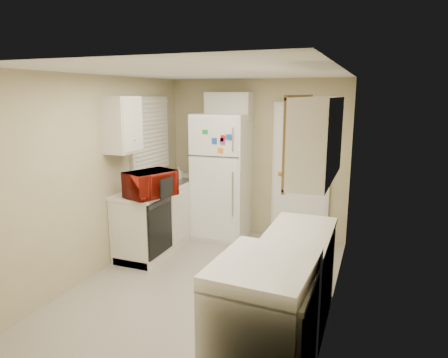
% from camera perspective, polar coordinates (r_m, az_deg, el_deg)
% --- Properties ---
extents(floor, '(3.80, 3.80, 0.00)m').
position_cam_1_polar(floor, '(4.86, -2.20, -14.58)').
color(floor, '#B9B2A6').
rests_on(floor, ground).
extents(ceiling, '(3.80, 3.80, 0.00)m').
position_cam_1_polar(ceiling, '(4.35, -2.46, 15.00)').
color(ceiling, white).
rests_on(ceiling, floor).
extents(wall_left, '(3.80, 3.80, 0.00)m').
position_cam_1_polar(wall_left, '(5.16, -16.75, 0.63)').
color(wall_left, '#BAAF88').
rests_on(wall_left, floor).
extents(wall_right, '(3.80, 3.80, 0.00)m').
position_cam_1_polar(wall_right, '(4.11, 15.90, -2.15)').
color(wall_right, '#BAAF88').
rests_on(wall_right, floor).
extents(wall_back, '(2.80, 2.80, 0.00)m').
position_cam_1_polar(wall_back, '(6.21, 4.67, 2.97)').
color(wall_back, '#BAAF88').
rests_on(wall_back, floor).
extents(wall_front, '(2.80, 2.80, 0.00)m').
position_cam_1_polar(wall_front, '(2.88, -17.69, -8.38)').
color(wall_front, '#BAAF88').
rests_on(wall_front, floor).
extents(left_counter, '(0.60, 1.80, 0.90)m').
position_cam_1_polar(left_counter, '(5.90, -8.63, -5.09)').
color(left_counter, silver).
rests_on(left_counter, floor).
extents(dishwasher, '(0.03, 0.58, 0.72)m').
position_cam_1_polar(dishwasher, '(5.26, -9.13, -6.81)').
color(dishwasher, black).
rests_on(dishwasher, floor).
extents(sink, '(0.54, 0.74, 0.16)m').
position_cam_1_polar(sink, '(5.92, -8.04, -0.90)').
color(sink, gray).
rests_on(sink, left_counter).
extents(microwave, '(0.67, 0.53, 0.40)m').
position_cam_1_polar(microwave, '(5.11, -10.46, -0.88)').
color(microwave, maroon).
rests_on(microwave, left_counter).
extents(soap_bottle, '(0.09, 0.09, 0.19)m').
position_cam_1_polar(soap_bottle, '(6.12, -6.48, 0.90)').
color(soap_bottle, silver).
rests_on(soap_bottle, left_counter).
extents(window_blinds, '(0.10, 0.98, 1.08)m').
position_cam_1_polar(window_blinds, '(5.93, -10.46, 6.29)').
color(window_blinds, silver).
rests_on(window_blinds, wall_left).
extents(upper_cabinet_left, '(0.30, 0.45, 0.70)m').
position_cam_1_polar(upper_cabinet_left, '(5.16, -14.33, 7.51)').
color(upper_cabinet_left, silver).
rests_on(upper_cabinet_left, wall_left).
extents(refrigerator, '(0.81, 0.79, 1.89)m').
position_cam_1_polar(refrigerator, '(6.12, -0.21, 0.45)').
color(refrigerator, white).
rests_on(refrigerator, floor).
extents(cabinet_over_fridge, '(0.70, 0.30, 0.40)m').
position_cam_1_polar(cabinet_over_fridge, '(6.12, 0.74, 10.41)').
color(cabinet_over_fridge, silver).
rests_on(cabinet_over_fridge, wall_back).
extents(interior_door, '(0.86, 0.06, 2.08)m').
position_cam_1_polar(interior_door, '(6.04, 10.91, 0.81)').
color(interior_door, white).
rests_on(interior_door, floor).
extents(right_counter, '(0.60, 2.00, 0.90)m').
position_cam_1_polar(right_counter, '(3.67, 9.09, -16.14)').
color(right_counter, silver).
rests_on(right_counter, floor).
extents(stove, '(0.72, 0.87, 1.02)m').
position_cam_1_polar(stove, '(3.14, 5.54, -20.04)').
color(stove, white).
rests_on(stove, floor).
extents(upper_cabinet_right, '(0.30, 1.20, 0.70)m').
position_cam_1_polar(upper_cabinet_right, '(3.53, 13.25, 5.62)').
color(upper_cabinet_right, silver).
rests_on(upper_cabinet_right, wall_right).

